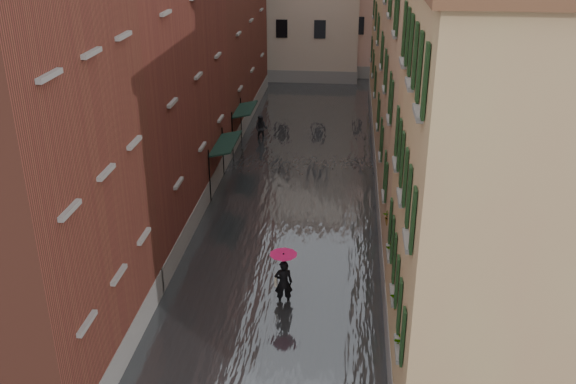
% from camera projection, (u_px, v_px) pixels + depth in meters
% --- Properties ---
extents(ground, '(120.00, 120.00, 0.00)m').
position_uv_depth(ground, '(264.00, 337.00, 21.36)').
color(ground, slate).
rests_on(ground, ground).
extents(floodwater, '(10.00, 60.00, 0.20)m').
position_uv_depth(floodwater, '(297.00, 183.00, 33.15)').
color(floodwater, '#424549').
rests_on(floodwater, ground).
extents(building_left_mid, '(6.00, 14.00, 12.50)m').
position_uv_depth(building_left_mid, '(129.00, 82.00, 27.66)').
color(building_left_mid, '#5A271C').
rests_on(building_left_mid, ground).
extents(building_left_far, '(6.00, 16.00, 14.00)m').
position_uv_depth(building_left_far, '(204.00, 13.00, 41.01)').
color(building_left_far, brown).
rests_on(building_left_far, ground).
extents(building_right_near, '(6.00, 8.00, 11.50)m').
position_uv_depth(building_right_near, '(519.00, 217.00, 16.59)').
color(building_right_near, tan).
rests_on(building_right_near, ground).
extents(building_right_mid, '(6.00, 14.00, 13.00)m').
position_uv_depth(building_right_mid, '(460.00, 84.00, 26.30)').
color(building_right_mid, tan).
rests_on(building_right_mid, ground).
extents(building_right_far, '(6.00, 16.00, 11.50)m').
position_uv_depth(building_right_far, '(424.00, 37.00, 40.26)').
color(building_right_far, tan).
rests_on(building_right_far, ground).
extents(building_end_pink, '(10.00, 9.00, 12.00)m').
position_uv_depth(building_end_pink, '(394.00, 0.00, 54.82)').
color(building_end_pink, tan).
rests_on(building_end_pink, ground).
extents(awning_near, '(1.09, 3.40, 2.80)m').
position_uv_depth(awning_near, '(225.00, 145.00, 31.46)').
color(awning_near, black).
rests_on(awning_near, ground).
extents(awning_far, '(1.09, 2.99, 2.80)m').
position_uv_depth(awning_far, '(244.00, 111.00, 36.84)').
color(awning_far, black).
rests_on(awning_far, ground).
extents(window_planters, '(0.59, 8.04, 0.84)m').
position_uv_depth(window_planters, '(398.00, 263.00, 18.87)').
color(window_planters, '#9D6033').
rests_on(window_planters, ground).
extents(pedestrian_main, '(0.98, 0.98, 2.06)m').
position_uv_depth(pedestrian_main, '(283.00, 274.00, 22.63)').
color(pedestrian_main, black).
rests_on(pedestrian_main, ground).
extents(pedestrian_far, '(0.90, 0.76, 1.65)m').
position_uv_depth(pedestrian_far, '(261.00, 129.00, 39.03)').
color(pedestrian_far, black).
rests_on(pedestrian_far, ground).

